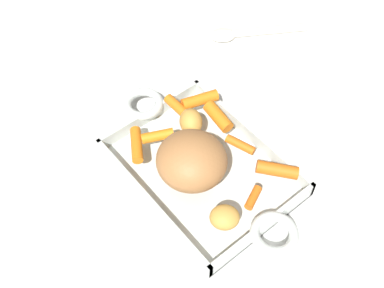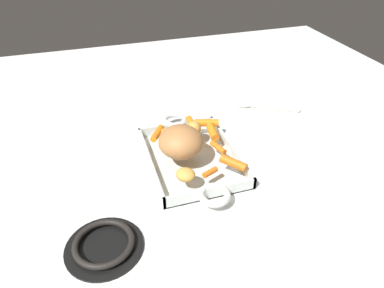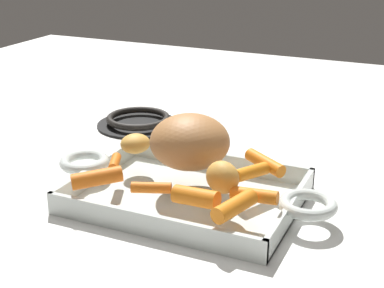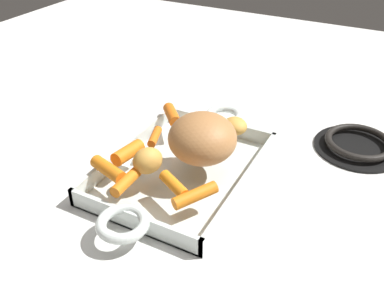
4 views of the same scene
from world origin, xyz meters
The scene contains 14 objects.
ground_plane centered at (0.00, 0.00, 0.00)m, with size 1.97×1.97×0.00m, color silver.
roasting_dish centered at (0.00, 0.00, 0.01)m, with size 0.42×0.23×0.04m.
pork_roast centered at (-0.01, 0.03, 0.08)m, with size 0.11×0.12×0.08m, color #AD7241.
baby_carrot_northeast centered at (0.08, 0.03, 0.05)m, with size 0.02×0.02×0.06m, color orange.
baby_carrot_center_left centered at (0.10, -0.08, 0.05)m, with size 0.02×0.02×0.07m, color orange.
baby_carrot_southeast centered at (-0.02, -0.07, 0.05)m, with size 0.01×0.01×0.05m, color orange.
baby_carrot_center_right centered at (-0.10, -0.08, 0.05)m, with size 0.02×0.02×0.07m, color orange.
baby_carrot_southwest centered at (0.05, -0.08, 0.05)m, with size 0.02×0.02×0.06m, color orange.
baby_carrot_northwest centered at (0.11, -0.04, 0.05)m, with size 0.02×0.02×0.06m, color orange.
baby_carrot_short centered at (-0.11, -0.01, 0.04)m, with size 0.01×0.01×0.04m, color orange.
baby_carrot_long centered at (0.09, 0.07, 0.05)m, with size 0.02×0.02×0.07m, color orange.
potato_halved centered at (-0.11, 0.05, 0.05)m, with size 0.05×0.04×0.03m, color gold.
potato_whole centered at (0.06, -0.03, 0.06)m, with size 0.04×0.05×0.04m, color gold.
stove_burner_rear centered at (-0.22, 0.26, 0.01)m, with size 0.16×0.16×0.02m.
Camera 4 is at (0.51, 0.29, 0.44)m, focal length 39.22 mm.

